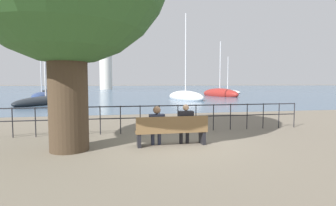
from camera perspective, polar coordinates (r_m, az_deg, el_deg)
The scene contains 13 objects.
ground_plane at distance 8.05m, azimuth 0.72°, elevation -9.15°, with size 1000.00×1000.00×0.00m, color #706656.
harbor_water at distance 165.93m, azimuth -11.01°, elevation 3.45°, with size 600.00×300.00×0.01m.
park_bench at distance 7.89m, azimuth 0.83°, elevation -6.11°, with size 2.17×0.45×0.90m.
seated_person_left at distance 7.85m, azimuth -2.47°, elevation -4.53°, with size 0.45×0.35×1.20m.
seated_person_right at distance 8.04m, azimuth 3.81°, elevation -4.26°, with size 0.45×0.35×1.24m.
promenade_railing at distance 10.02m, azimuth -1.91°, elevation -2.48°, with size 11.75×0.04×1.05m.
sailboat_0 at distance 30.92m, azimuth 3.84°, elevation 1.36°, with size 4.01×7.19×10.43m.
sailboat_1 at distance 40.23m, azimuth 11.21°, elevation 1.97°, with size 4.07×8.15×8.67m.
sailboat_2 at distance 26.87m, azimuth -25.02°, elevation 0.32°, with size 5.34×8.14×7.70m.
sailboat_3 at distance 48.27m, azimuth -23.01°, elevation 2.10°, with size 4.90×8.32×10.59m.
sailboat_4 at distance 54.47m, azimuth 12.84°, elevation 2.35°, with size 3.62×8.41×7.65m.
sailboat_5 at distance 37.96m, azimuth -25.75°, elevation 1.41°, with size 3.03×7.68×12.49m.
harbor_lighthouse at distance 92.39m, azimuth -13.45°, elevation 10.83°, with size 4.13×4.13×27.42m.
Camera 1 is at (-1.67, -7.65, 1.85)m, focal length 28.00 mm.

